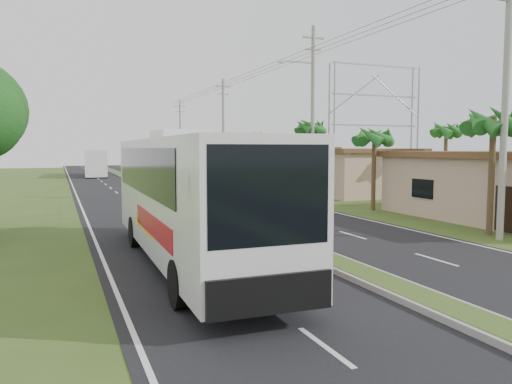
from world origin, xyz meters
name	(u,v)px	position (x,y,z in m)	size (l,w,h in m)	color
ground	(344,270)	(0.00, 0.00, 0.00)	(180.00, 180.00, 0.00)	#38501D
road_asphalt	(186,203)	(0.00, 20.00, 0.01)	(14.00, 160.00, 0.02)	black
median_strip	(186,202)	(0.00, 20.00, 0.10)	(1.20, 160.00, 0.18)	gray
lane_edge_left	(81,207)	(-6.70, 20.00, 0.00)	(0.12, 160.00, 0.01)	silver
lane_edge_right	(277,199)	(6.70, 20.00, 0.00)	(0.12, 160.00, 0.01)	silver
shop_mid	(349,171)	(14.00, 22.00, 1.86)	(7.60, 10.60, 3.67)	tan
shop_far	(278,165)	(14.00, 36.00, 1.93)	(8.60, 11.60, 3.82)	tan
palm_verge_a	(494,123)	(9.00, 3.00, 4.74)	(2.40, 2.40, 5.45)	#473321
palm_verge_b	(374,137)	(9.40, 12.00, 4.36)	(2.40, 2.40, 5.05)	#473321
palm_verge_c	(310,128)	(8.80, 19.00, 5.12)	(2.40, 2.40, 5.85)	#473321
palm_verge_d	(267,139)	(9.30, 28.00, 4.55)	(2.40, 2.40, 5.25)	#473321
palm_behind_shop	(446,131)	(17.50, 15.00, 4.93)	(2.40, 2.40, 5.65)	#473321
utility_pole_a	(506,98)	(8.50, 2.00, 5.67)	(1.60, 0.28, 11.00)	gray
utility_pole_b	(312,111)	(8.47, 18.00, 6.26)	(3.20, 0.28, 12.00)	gray
utility_pole_c	(223,130)	(8.50, 38.00, 5.67)	(1.60, 0.28, 11.00)	gray
utility_pole_d	(180,136)	(8.50, 58.00, 5.42)	(1.60, 0.28, 10.50)	gray
billboard_lattice	(375,117)	(22.00, 30.00, 6.82)	(10.18, 1.18, 12.07)	gray
coach_bus_main	(189,191)	(-4.19, 2.45, 2.35)	(2.94, 13.24, 4.27)	silver
coach_bus_far	(96,161)	(-3.20, 56.75, 1.99)	(3.50, 12.23, 3.52)	white
motorcyclist	(232,227)	(-2.00, 4.64, 0.75)	(1.79, 0.85, 2.12)	black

